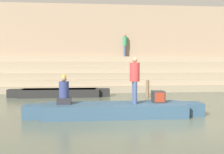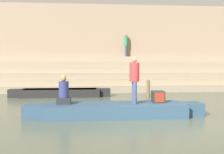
{
  "view_description": "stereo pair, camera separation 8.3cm",
  "coord_description": "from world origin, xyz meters",
  "px_view_note": "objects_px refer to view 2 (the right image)",
  "views": [
    {
      "loc": [
        -2.35,
        -8.34,
        1.94
      ],
      "look_at": [
        -1.37,
        2.21,
        1.37
      ],
      "focal_mm": 42.0,
      "sensor_mm": 36.0,
      "label": 1
    },
    {
      "loc": [
        -2.27,
        -8.35,
        1.94
      ],
      "look_at": [
        -1.37,
        2.21,
        1.37
      ],
      "focal_mm": 42.0,
      "sensor_mm": 36.0,
      "label": 2
    }
  ],
  "objects_px": {
    "rowboat_main": "(115,110)",
    "person_rowing": "(64,92)",
    "person_standing": "(134,77)",
    "mooring_post": "(148,89)",
    "moored_boat_shore": "(60,92)",
    "person_on_steps": "(126,44)",
    "tv_set": "(158,97)"
  },
  "relations": [
    {
      "from": "moored_boat_shore",
      "to": "mooring_post",
      "type": "bearing_deg",
      "value": -4.11
    },
    {
      "from": "rowboat_main",
      "to": "mooring_post",
      "type": "xyz_separation_m",
      "value": [
        2.38,
        5.11,
        0.23
      ]
    },
    {
      "from": "rowboat_main",
      "to": "person_on_steps",
      "type": "bearing_deg",
      "value": 79.94
    },
    {
      "from": "person_rowing",
      "to": "mooring_post",
      "type": "relative_size",
      "value": 1.08
    },
    {
      "from": "rowboat_main",
      "to": "mooring_post",
      "type": "relative_size",
      "value": 6.64
    },
    {
      "from": "rowboat_main",
      "to": "person_on_steps",
      "type": "xyz_separation_m",
      "value": [
        1.91,
        10.92,
        3.2
      ]
    },
    {
      "from": "person_rowing",
      "to": "moored_boat_shore",
      "type": "xyz_separation_m",
      "value": [
        -0.77,
        5.79,
        -0.65
      ]
    },
    {
      "from": "person_standing",
      "to": "person_on_steps",
      "type": "relative_size",
      "value": 0.96
    },
    {
      "from": "person_rowing",
      "to": "tv_set",
      "type": "distance_m",
      "value": 3.46
    },
    {
      "from": "person_standing",
      "to": "mooring_post",
      "type": "xyz_separation_m",
      "value": [
        1.68,
        5.2,
        -0.95
      ]
    },
    {
      "from": "person_standing",
      "to": "tv_set",
      "type": "distance_m",
      "value": 1.21
    },
    {
      "from": "moored_boat_shore",
      "to": "person_on_steps",
      "type": "height_order",
      "value": "person_on_steps"
    },
    {
      "from": "person_standing",
      "to": "person_on_steps",
      "type": "distance_m",
      "value": 11.27
    },
    {
      "from": "person_standing",
      "to": "mooring_post",
      "type": "distance_m",
      "value": 5.55
    },
    {
      "from": "tv_set",
      "to": "person_standing",
      "type": "bearing_deg",
      "value": -172.59
    },
    {
      "from": "rowboat_main",
      "to": "person_on_steps",
      "type": "height_order",
      "value": "person_on_steps"
    },
    {
      "from": "person_standing",
      "to": "tv_set",
      "type": "height_order",
      "value": "person_standing"
    },
    {
      "from": "mooring_post",
      "to": "person_on_steps",
      "type": "bearing_deg",
      "value": 94.63
    },
    {
      "from": "moored_boat_shore",
      "to": "person_on_steps",
      "type": "distance_m",
      "value": 7.5
    },
    {
      "from": "person_on_steps",
      "to": "rowboat_main",
      "type": "bearing_deg",
      "value": 53.37
    },
    {
      "from": "person_standing",
      "to": "mooring_post",
      "type": "bearing_deg",
      "value": 84.14
    },
    {
      "from": "mooring_post",
      "to": "person_standing",
      "type": "bearing_deg",
      "value": -107.93
    },
    {
      "from": "rowboat_main",
      "to": "person_rowing",
      "type": "bearing_deg",
      "value": 177.65
    },
    {
      "from": "moored_boat_shore",
      "to": "mooring_post",
      "type": "xyz_separation_m",
      "value": [
        4.98,
        -0.75,
        0.25
      ]
    },
    {
      "from": "person_rowing",
      "to": "tv_set",
      "type": "xyz_separation_m",
      "value": [
        3.46,
        0.06,
        -0.2
      ]
    },
    {
      "from": "moored_boat_shore",
      "to": "person_standing",
      "type": "bearing_deg",
      "value": -56.54
    },
    {
      "from": "rowboat_main",
      "to": "moored_boat_shore",
      "type": "relative_size",
      "value": 1.12
    },
    {
      "from": "person_rowing",
      "to": "moored_boat_shore",
      "type": "distance_m",
      "value": 5.88
    },
    {
      "from": "rowboat_main",
      "to": "person_on_steps",
      "type": "distance_m",
      "value": 11.54
    },
    {
      "from": "mooring_post",
      "to": "person_on_steps",
      "type": "xyz_separation_m",
      "value": [
        -0.47,
        5.81,
        2.97
      ]
    },
    {
      "from": "rowboat_main",
      "to": "person_standing",
      "type": "relative_size",
      "value": 3.85
    },
    {
      "from": "moored_boat_shore",
      "to": "person_on_steps",
      "type": "xyz_separation_m",
      "value": [
        4.51,
        5.06,
        3.21
      ]
    }
  ]
}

